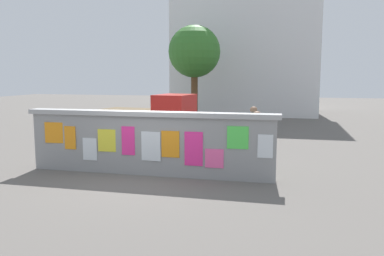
{
  "coord_description": "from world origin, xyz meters",
  "views": [
    {
      "loc": [
        3.45,
        -9.46,
        2.56
      ],
      "look_at": [
        0.78,
        1.53,
        1.04
      ],
      "focal_mm": 37.02,
      "sensor_mm": 36.0,
      "label": 1
    }
  ],
  "objects_px": {
    "motorcycle": "(207,146)",
    "bicycle_far": "(235,136)",
    "tree_roadside": "(194,52)",
    "person_walking": "(257,135)",
    "auto_rickshaw_truck": "(151,119)",
    "bicycle_near": "(122,149)",
    "person_bystander": "(253,127)"
  },
  "relations": [
    {
      "from": "motorcycle",
      "to": "bicycle_far",
      "type": "relative_size",
      "value": 1.11
    },
    {
      "from": "motorcycle",
      "to": "tree_roadside",
      "type": "bearing_deg",
      "value": 105.37
    },
    {
      "from": "tree_roadside",
      "to": "bicycle_far",
      "type": "bearing_deg",
      "value": -65.72
    },
    {
      "from": "bicycle_far",
      "to": "person_walking",
      "type": "xyz_separation_m",
      "value": [
        1.03,
        -3.65,
        0.62
      ]
    },
    {
      "from": "auto_rickshaw_truck",
      "to": "tree_roadside",
      "type": "xyz_separation_m",
      "value": [
        0.03,
        7.09,
        2.89
      ]
    },
    {
      "from": "bicycle_near",
      "to": "person_walking",
      "type": "relative_size",
      "value": 1.02
    },
    {
      "from": "bicycle_near",
      "to": "tree_roadside",
      "type": "height_order",
      "value": "tree_roadside"
    },
    {
      "from": "person_bystander",
      "to": "motorcycle",
      "type": "bearing_deg",
      "value": -152.54
    },
    {
      "from": "auto_rickshaw_truck",
      "to": "tree_roadside",
      "type": "bearing_deg",
      "value": 89.79
    },
    {
      "from": "motorcycle",
      "to": "bicycle_far",
      "type": "distance_m",
      "value": 2.81
    },
    {
      "from": "person_bystander",
      "to": "tree_roadside",
      "type": "bearing_deg",
      "value": 113.57
    },
    {
      "from": "person_walking",
      "to": "bicycle_near",
      "type": "bearing_deg",
      "value": 174.05
    },
    {
      "from": "motorcycle",
      "to": "bicycle_near",
      "type": "distance_m",
      "value": 2.57
    },
    {
      "from": "bicycle_near",
      "to": "person_bystander",
      "type": "distance_m",
      "value": 4.03
    },
    {
      "from": "person_bystander",
      "to": "auto_rickshaw_truck",
      "type": "bearing_deg",
      "value": 152.52
    },
    {
      "from": "person_walking",
      "to": "tree_roadside",
      "type": "relative_size",
      "value": 0.31
    },
    {
      "from": "bicycle_near",
      "to": "person_walking",
      "type": "distance_m",
      "value": 4.11
    },
    {
      "from": "person_bystander",
      "to": "tree_roadside",
      "type": "height_order",
      "value": "tree_roadside"
    },
    {
      "from": "motorcycle",
      "to": "bicycle_near",
      "type": "relative_size",
      "value": 1.15
    },
    {
      "from": "person_walking",
      "to": "bicycle_far",
      "type": "bearing_deg",
      "value": 105.73
    },
    {
      "from": "bicycle_far",
      "to": "tree_roadside",
      "type": "height_order",
      "value": "tree_roadside"
    },
    {
      "from": "person_walking",
      "to": "person_bystander",
      "type": "bearing_deg",
      "value": 98.03
    },
    {
      "from": "person_walking",
      "to": "person_bystander",
      "type": "xyz_separation_m",
      "value": [
        -0.22,
        1.55,
        0.0
      ]
    },
    {
      "from": "person_walking",
      "to": "motorcycle",
      "type": "bearing_deg",
      "value": 149.89
    },
    {
      "from": "auto_rickshaw_truck",
      "to": "bicycle_near",
      "type": "xyz_separation_m",
      "value": [
        0.21,
        -3.23,
        -0.54
      ]
    },
    {
      "from": "person_bystander",
      "to": "tree_roadside",
      "type": "relative_size",
      "value": 0.31
    },
    {
      "from": "motorcycle",
      "to": "bicycle_far",
      "type": "height_order",
      "value": "bicycle_far"
    },
    {
      "from": "person_walking",
      "to": "tree_roadside",
      "type": "height_order",
      "value": "tree_roadside"
    },
    {
      "from": "bicycle_far",
      "to": "person_walking",
      "type": "distance_m",
      "value": 3.84
    },
    {
      "from": "auto_rickshaw_truck",
      "to": "person_walking",
      "type": "height_order",
      "value": "auto_rickshaw_truck"
    },
    {
      "from": "motorcycle",
      "to": "bicycle_near",
      "type": "bearing_deg",
      "value": -169.68
    },
    {
      "from": "person_bystander",
      "to": "tree_roadside",
      "type": "distance_m",
      "value": 10.41
    }
  ]
}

